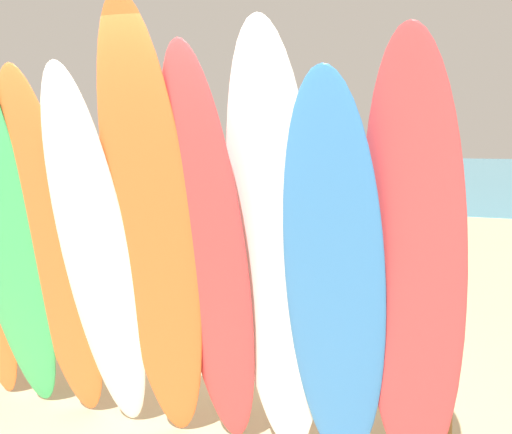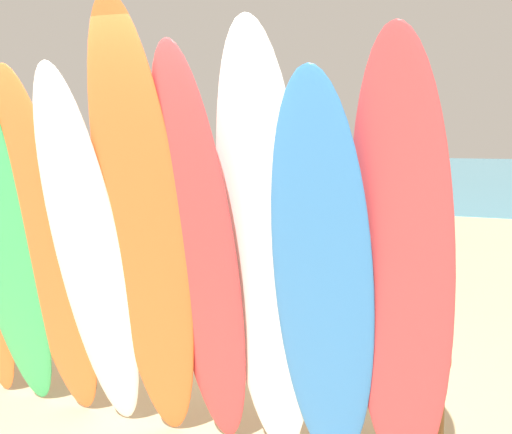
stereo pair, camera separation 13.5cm
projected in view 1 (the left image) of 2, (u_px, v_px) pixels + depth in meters
ground at (440, 208)px, 17.47m from camera, size 60.00×60.00×0.00m
ocean_water at (492, 172)px, 34.14m from camera, size 60.00×40.00×0.02m
surfboard_rack at (149, 333)px, 4.64m from camera, size 4.13×0.07×0.64m
surfboard_orange_4 at (53, 251)px, 4.24m from camera, size 0.60×0.70×2.31m
surfboard_white_5 at (96, 258)px, 4.05m from camera, size 0.52×0.73×2.31m
surfboard_orange_6 at (152, 235)px, 3.86m from camera, size 0.59×0.78×2.64m
surfboard_red_7 at (210, 258)px, 3.81m from camera, size 0.52×0.71×2.39m
surfboard_white_8 at (275, 251)px, 3.71m from camera, size 0.59×0.56×2.51m
surfboard_blue_9 at (334, 285)px, 3.49m from camera, size 0.56×0.68×2.23m
surfboard_red_10 at (413, 272)px, 3.37m from camera, size 0.53×0.56×2.41m
beachgoer_near_rack at (423, 195)px, 11.64m from camera, size 0.45×0.39×1.48m
beachgoer_strolling at (332, 206)px, 9.13m from camera, size 0.46×0.46×1.60m
beachgoer_photographing at (276, 216)px, 7.45m from camera, size 0.65×0.28×1.72m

